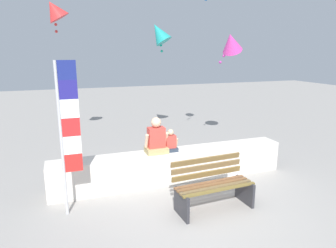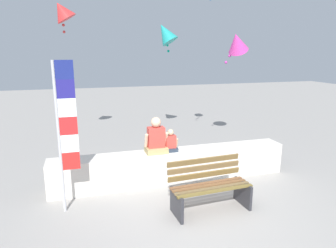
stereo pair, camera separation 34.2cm
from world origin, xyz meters
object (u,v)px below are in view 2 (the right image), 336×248
(flag_banner, at_px, (64,127))
(kite_red, at_px, (62,11))
(park_bench, at_px, (209,187))
(kite_magenta, at_px, (237,43))
(person_child, at_px, (171,143))
(kite_teal, at_px, (166,33))
(person_adult, at_px, (156,139))

(flag_banner, xyz_separation_m, kite_red, (-0.04, 4.09, 2.32))
(park_bench, relative_size, kite_red, 1.57)
(park_bench, xyz_separation_m, kite_red, (-2.43, 4.72, 3.45))
(park_bench, relative_size, kite_magenta, 1.54)
(person_child, distance_m, kite_teal, 4.25)
(person_adult, distance_m, person_child, 0.33)
(park_bench, height_order, kite_magenta, kite_magenta)
(person_child, bearing_deg, kite_teal, 75.74)
(person_adult, bearing_deg, kite_magenta, 32.94)
(park_bench, height_order, person_child, person_child)
(flag_banner, relative_size, kite_teal, 2.69)
(kite_red, bearing_deg, person_child, -58.07)
(kite_teal, bearing_deg, kite_red, 179.79)
(person_adult, xyz_separation_m, kite_red, (-1.79, 3.39, 2.87))
(person_adult, xyz_separation_m, kite_teal, (1.17, 3.38, 2.34))
(kite_red, height_order, kite_magenta, kite_red)
(park_bench, height_order, kite_red, kite_red)
(person_child, bearing_deg, kite_red, 121.93)
(person_adult, bearing_deg, person_child, 0.06)
(kite_magenta, bearing_deg, park_bench, -124.24)
(person_child, distance_m, flag_banner, 2.29)
(flag_banner, distance_m, kite_red, 4.70)
(park_bench, height_order, flag_banner, flag_banner)
(kite_red, bearing_deg, person_adult, -62.08)
(park_bench, xyz_separation_m, kite_magenta, (2.12, 3.12, 2.60))
(kite_teal, bearing_deg, flag_banner, -125.70)
(flag_banner, bearing_deg, kite_magenta, 28.87)
(person_child, distance_m, kite_red, 4.98)
(kite_teal, relative_size, kite_magenta, 1.03)
(flag_banner, distance_m, kite_magenta, 5.36)
(person_child, xyz_separation_m, kite_teal, (0.86, 3.38, 2.44))
(person_adult, distance_m, kite_teal, 4.27)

